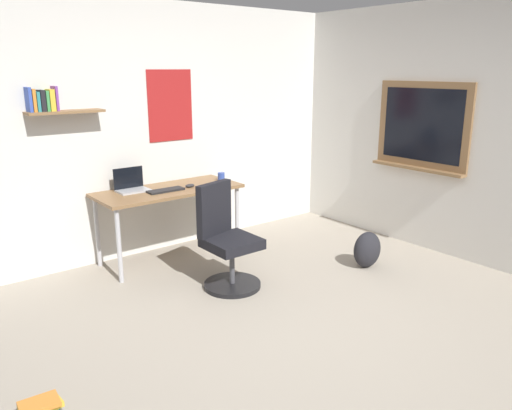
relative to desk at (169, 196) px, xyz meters
name	(u,v)px	position (x,y,z in m)	size (l,w,h in m)	color
ground_plane	(304,338)	(-0.03, -2.05, -0.67)	(5.20, 5.20, 0.00)	#9E9384
wall_back	(144,131)	(-0.04, 0.40, 0.63)	(5.00, 0.30, 2.60)	silver
wall_right	(488,136)	(2.41, -2.03, 0.63)	(0.22, 5.00, 2.60)	silver
desk	(169,196)	(0.00, 0.00, 0.00)	(1.47, 0.64, 0.75)	olive
office_chair	(226,243)	(0.06, -0.93, -0.27)	(0.52, 0.54, 0.95)	black
laptop	(131,185)	(-0.33, 0.15, 0.13)	(0.31, 0.21, 0.23)	#ADAFB5
keyboard	(166,190)	(-0.07, -0.08, 0.08)	(0.37, 0.13, 0.02)	black
computer_mouse	(190,186)	(0.21, -0.08, 0.09)	(0.10, 0.06, 0.03)	#262628
coffee_mug	(221,177)	(0.63, -0.03, 0.12)	(0.08, 0.08, 0.09)	#334CA5
backpack	(367,250)	(1.41, -1.44, -0.49)	(0.32, 0.22, 0.37)	#232328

